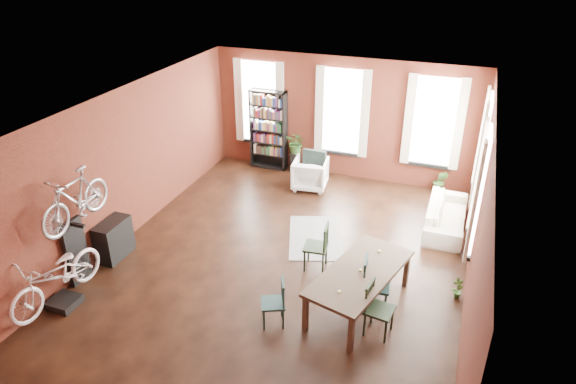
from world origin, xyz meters
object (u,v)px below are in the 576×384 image
at_px(bike_trainer, 64,302).
at_px(dining_chair_b, 316,247).
at_px(dining_chair_d, 376,285).
at_px(bookshelf, 269,130).
at_px(console_table, 114,239).
at_px(dining_chair_a, 273,303).
at_px(dining_table, 359,289).
at_px(dining_chair_c, 380,310).
at_px(white_armchair, 310,172).
at_px(plant_stand, 295,162).
at_px(bicycle_floor, 51,254).
at_px(cream_sofa, 447,211).

bearing_deg(bike_trainer, dining_chair_b, 34.51).
bearing_deg(dining_chair_d, bookshelf, 32.35).
height_order(dining_chair_b, dining_chair_d, dining_chair_d).
relative_size(dining_chair_d, console_table, 1.27).
bearing_deg(bike_trainer, dining_chair_a, 13.18).
xyz_separation_m(dining_chair_b, bookshelf, (-2.67, 4.17, 0.61)).
relative_size(dining_table, dining_chair_c, 2.36).
bearing_deg(dining_chair_b, dining_chair_c, 41.39).
bearing_deg(dining_chair_a, dining_chair_d, 97.51).
height_order(dining_table, dining_chair_a, dining_chair_a).
relative_size(white_armchair, plant_stand, 1.65).
distance_m(white_armchair, bicycle_floor, 6.59).
distance_m(dining_chair_d, white_armchair, 4.85).
xyz_separation_m(dining_table, white_armchair, (-2.26, 4.20, 0.05)).
distance_m(white_armchair, cream_sofa, 3.57).
height_order(dining_chair_a, dining_chair_d, dining_chair_d).
xyz_separation_m(bookshelf, bicycle_floor, (-1.18, -6.84, 0.01)).
relative_size(dining_chair_d, white_armchair, 1.18).
bearing_deg(plant_stand, bookshelf, 180.00).
relative_size(bike_trainer, bicycle_floor, 0.25).
bearing_deg(cream_sofa, dining_chair_b, 137.39).
xyz_separation_m(cream_sofa, plant_stand, (-4.17, 1.70, -0.14)).
bearing_deg(bike_trainer, white_armchair, 65.97).
relative_size(white_armchair, console_table, 1.08).
relative_size(cream_sofa, bike_trainer, 4.32).
xyz_separation_m(dining_table, cream_sofa, (1.21, 3.35, 0.02)).
xyz_separation_m(white_armchair, plant_stand, (-0.70, 0.85, -0.17)).
bearing_deg(console_table, dining_chair_a, -11.48).
bearing_deg(bicycle_floor, dining_chair_c, 18.73).
distance_m(dining_chair_c, white_armchair, 5.45).
bearing_deg(console_table, dining_table, 1.69).
xyz_separation_m(dining_table, dining_chair_c, (0.46, -0.53, 0.09)).
xyz_separation_m(dining_chair_a, bicycle_floor, (-3.66, -0.88, 0.68)).
xyz_separation_m(dining_chair_c, bike_trainer, (-5.37, -1.24, -0.41)).
height_order(dining_table, dining_chair_d, dining_chair_d).
distance_m(dining_table, dining_chair_d, 0.31).
bearing_deg(bicycle_floor, dining_chair_b, 40.24).
distance_m(dining_chair_a, bookshelf, 6.50).
xyz_separation_m(dining_chair_b, bike_trainer, (-3.85, -2.65, -0.42)).
bearing_deg(dining_chair_d, bicycle_floor, 103.14).
distance_m(dining_chair_a, white_armchair, 5.21).
relative_size(dining_chair_c, bicycle_floor, 0.49).
height_order(dining_chair_a, bike_trainer, dining_chair_a).
bearing_deg(dining_table, console_table, -162.84).
xyz_separation_m(dining_chair_a, white_armchair, (-1.00, 5.11, 0.01)).
bearing_deg(console_table, cream_sofa, 29.33).
bearing_deg(dining_chair_c, dining_chair_b, 55.13).
height_order(white_armchair, bike_trainer, white_armchair).
distance_m(dining_table, console_table, 5.02).
distance_m(cream_sofa, console_table, 7.15).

